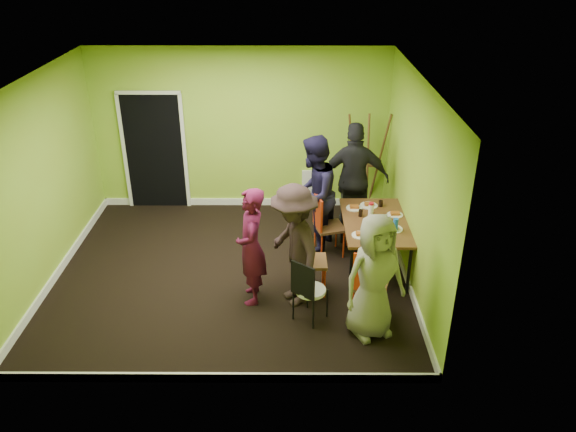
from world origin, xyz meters
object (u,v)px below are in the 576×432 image
dining_table (375,224)px  person_standing (251,247)px  chair_bentwood (308,288)px  easel (366,164)px  orange_bottle (369,211)px  chair_back_end (354,198)px  person_left_far (313,195)px  blue_bottle (395,225)px  chair_left_near (305,255)px  person_left_near (294,246)px  chair_left_far (325,222)px  person_front_end (374,277)px  thermos (371,212)px  chair_front_end (370,282)px  person_back_end (354,180)px

dining_table → person_standing: (-1.71, -0.83, 0.11)m
chair_bentwood → easel: (1.07, 3.15, 0.40)m
orange_bottle → chair_bentwood: bearing=-121.4°
chair_back_end → person_standing: size_ratio=0.59×
chair_bentwood → person_left_far: 1.88m
blue_bottle → person_left_far: bearing=142.3°
easel → chair_left_near: bearing=-113.7°
person_standing → person_left_near: person_left_near is taller
person_left_far → person_left_near: bearing=8.2°
dining_table → chair_left_far: 0.79m
blue_bottle → person_front_end: size_ratio=0.12×
blue_bottle → person_left_near: size_ratio=0.12×
chair_left_near → person_front_end: (0.79, -0.90, 0.24)m
thermos → person_left_near: bearing=-139.7°
chair_back_end → person_standing: person_standing is taller
chair_left_far → orange_bottle: bearing=65.2°
thermos → orange_bottle: bearing=88.2°
chair_left_near → chair_front_end: size_ratio=1.00×
chair_left_near → blue_bottle: 1.30m
thermos → person_front_end: size_ratio=0.14×
chair_left_near → chair_bentwood: size_ratio=1.13×
easel → blue_bottle: size_ratio=9.11×
person_left_near → person_back_end: size_ratio=0.90×
chair_left_near → chair_bentwood: (0.02, -0.67, -0.07)m
dining_table → thermos: size_ratio=6.68×
chair_bentwood → thermos: 1.69m
chair_front_end → orange_bottle: (0.17, 1.49, 0.23)m
person_front_end → thermos: bearing=60.9°
dining_table → chair_bentwood: size_ratio=1.70×
person_left_near → person_front_end: 1.15m
person_left_far → orange_bottle: bearing=90.0°
chair_bentwood → person_left_far: size_ratio=0.48×
chair_back_end → thermos: bearing=91.3°
chair_bentwood → person_back_end: bearing=109.0°
easel → person_front_end: bearing=-95.2°
dining_table → easel: bearing=87.3°
chair_back_end → person_front_end: 2.47m
thermos → blue_bottle: 0.48m
chair_left_far → chair_back_end: 0.79m
chair_front_end → chair_left_far: bearing=125.4°
chair_left_far → person_standing: person_standing is taller
chair_bentwood → person_left_near: (-0.17, 0.43, 0.35)m
easel → person_standing: size_ratio=1.12×
chair_back_end → person_front_end: person_front_end is taller
person_standing → person_front_end: bearing=60.6°
blue_bottle → orange_bottle: 0.61m
blue_bottle → chair_left_near: bearing=-165.7°
person_standing → easel: bearing=142.0°
person_left_far → thermos: bearing=80.4°
thermos → chair_front_end: bearing=-97.1°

